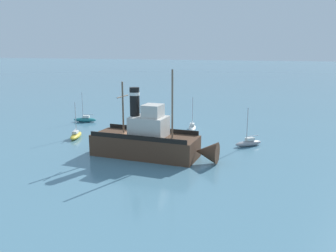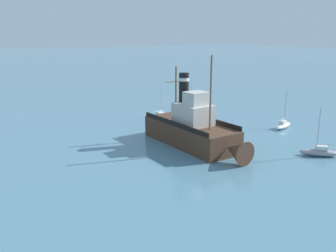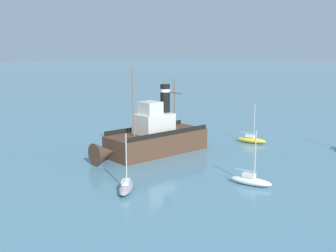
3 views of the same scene
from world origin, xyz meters
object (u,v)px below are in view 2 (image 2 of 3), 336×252
at_px(sailboat_grey, 319,152).
at_px(sailboat_yellow, 161,116).
at_px(sailboat_teal, 193,104).
at_px(old_tugboat, 193,129).
at_px(sailboat_white, 283,125).

bearing_deg(sailboat_grey, sailboat_yellow, -82.20).
bearing_deg(sailboat_teal, sailboat_yellow, 24.10).
height_order(old_tugboat, sailboat_grey, old_tugboat).
relative_size(sailboat_teal, sailboat_white, 1.00).
bearing_deg(old_tugboat, sailboat_grey, 127.24).
distance_m(sailboat_teal, sailboat_white, 18.44).
height_order(sailboat_white, sailboat_grey, same).
bearing_deg(sailboat_white, sailboat_grey, 54.17).
relative_size(sailboat_yellow, sailboat_teal, 1.00).
bearing_deg(old_tugboat, sailboat_white, 174.22).
distance_m(sailboat_yellow, sailboat_grey, 23.07).
relative_size(old_tugboat, sailboat_white, 2.97).
bearing_deg(sailboat_grey, sailboat_teal, -103.95).
relative_size(sailboat_yellow, sailboat_white, 1.00).
xyz_separation_m(old_tugboat, sailboat_grey, (-7.82, 10.29, -1.40)).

